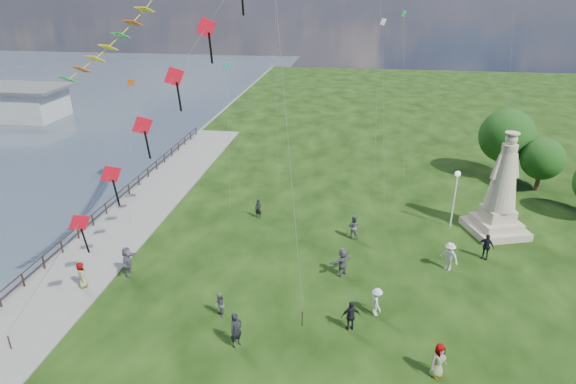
% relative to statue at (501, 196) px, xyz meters
% --- Properties ---
extents(waterfront, '(200.00, 200.00, 1.51)m').
position_rel_statue_xyz_m(waterfront, '(-28.40, -6.59, -2.91)').
color(waterfront, '#313D4A').
rests_on(waterfront, ground).
extents(statue, '(4.68, 4.68, 7.53)m').
position_rel_statue_xyz_m(statue, '(0.00, 0.00, 0.00)').
color(statue, tan).
rests_on(statue, ground).
extents(lamppost, '(0.41, 0.41, 4.46)m').
position_rel_statue_xyz_m(lamppost, '(-3.08, 0.31, 0.38)').
color(lamppost, silver).
rests_on(lamppost, ground).
extents(tree_row, '(9.02, 12.64, 6.42)m').
position_rel_statue_xyz_m(tree_row, '(4.80, 9.00, 0.67)').
color(tree_row, '#382314').
rests_on(tree_row, ground).
extents(person_0, '(0.78, 0.83, 1.90)m').
position_rel_statue_xyz_m(person_0, '(-15.72, -14.58, -1.89)').
color(person_0, black).
rests_on(person_0, ground).
extents(person_1, '(0.75, 0.82, 1.44)m').
position_rel_statue_xyz_m(person_1, '(-17.16, -12.47, -2.12)').
color(person_1, '#595960').
rests_on(person_1, ground).
extents(person_2, '(0.84, 1.18, 1.65)m').
position_rel_statue_xyz_m(person_2, '(-8.78, -11.05, -2.02)').
color(person_2, silver).
rests_on(person_2, ground).
extents(person_3, '(1.11, 0.77, 1.72)m').
position_rel_statue_xyz_m(person_3, '(-10.12, -12.52, -1.98)').
color(person_3, black).
rests_on(person_3, ground).
extents(person_4, '(1.02, 0.94, 1.79)m').
position_rel_statue_xyz_m(person_4, '(-6.08, -15.21, -1.95)').
color(person_4, '#595960').
rests_on(person_4, ground).
extents(person_5, '(0.90, 1.81, 1.90)m').
position_rel_statue_xyz_m(person_5, '(-23.93, -9.27, -1.90)').
color(person_5, '#595960').
rests_on(person_5, ground).
extents(person_6, '(0.63, 0.48, 1.54)m').
position_rel_statue_xyz_m(person_6, '(-17.55, -0.29, -2.07)').
color(person_6, black).
rests_on(person_6, ground).
extents(person_7, '(0.95, 0.70, 1.76)m').
position_rel_statue_xyz_m(person_7, '(-10.23, -2.44, -1.96)').
color(person_7, '#595960').
rests_on(person_7, ground).
extents(person_8, '(1.36, 1.26, 1.90)m').
position_rel_statue_xyz_m(person_8, '(-4.18, -5.78, -1.89)').
color(person_8, silver).
rests_on(person_8, ground).
extents(person_9, '(1.17, 1.01, 1.78)m').
position_rel_statue_xyz_m(person_9, '(-1.56, -4.02, -1.95)').
color(person_9, black).
rests_on(person_9, ground).
extents(person_10, '(0.79, 0.93, 1.63)m').
position_rel_statue_xyz_m(person_10, '(-25.96, -11.07, -2.03)').
color(person_10, '#595960').
rests_on(person_10, ground).
extents(person_11, '(1.74, 1.76, 1.86)m').
position_rel_statue_xyz_m(person_11, '(-10.80, -7.37, -1.91)').
color(person_11, '#595960').
rests_on(person_11, ground).
extents(red_kite_train, '(12.13, 9.35, 19.62)m').
position_rel_statue_xyz_m(red_kite_train, '(-19.32, -10.95, 9.37)').
color(red_kite_train, black).
rests_on(red_kite_train, ground).
extents(small_kites, '(29.47, 16.76, 33.71)m').
position_rel_statue_xyz_m(small_kites, '(-12.35, 7.15, 11.88)').
color(small_kites, teal).
rests_on(small_kites, ground).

